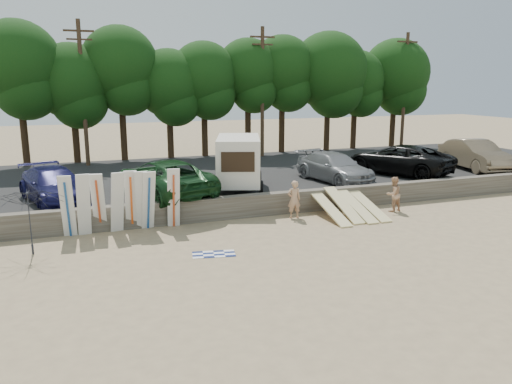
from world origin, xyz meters
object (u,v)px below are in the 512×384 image
Objects in this scene: car_3 at (399,159)px; beach_umbrella at (28,222)px; car_1 at (164,178)px; box_trailer at (238,160)px; cooler at (363,206)px; car_4 at (475,155)px; beachgoer_a at (294,199)px; car_2 at (335,167)px; beachgoer_b at (393,194)px; car_0 at (54,185)px.

beach_umbrella is at bearing -8.23° from car_3.
car_1 is at bearing -20.08° from car_3.
car_3 is at bearing 23.52° from box_trailer.
cooler is at bearing 145.41° from car_1.
car_4 is (19.13, 0.78, 0.05)m from car_1.
car_3 reaches higher than beachgoer_a.
beachgoer_a is 4.47× the size of cooler.
car_4 is at bearing -6.90° from car_2.
car_1 is 9.53m from cooler.
beachgoer_b is (4.84, -0.53, -0.03)m from beachgoer_a.
beachgoer_a is at bearing 130.92° from car_1.
car_0 is at bearing 81.47° from beach_umbrella.
car_2 is 0.95× the size of car_4.
beach_umbrella is (-14.48, -1.58, 1.02)m from cooler.
beachgoer_a is at bearing -37.36° from car_0.
car_2 is at bearing 18.77° from beach_umbrella.
car_3 is (13.84, 1.12, -0.00)m from car_1.
car_3 reaches higher than beachgoer_b.
beach_umbrella is (-19.40, -5.73, -0.38)m from car_3.
cooler is at bearing -104.18° from car_2.
car_0 is 0.86× the size of car_1.
beach_umbrella is at bearing -170.26° from car_2.
beach_umbrella reaches higher than beachgoer_b.
car_4 is (5.28, -0.34, 0.05)m from car_3.
box_trailer reaches higher than beach_umbrella.
car_3 is at bearing -0.31° from car_2.
beachgoer_b is at bearing -32.82° from car_0.
box_trailer is at bearing 168.91° from car_1.
cooler is (13.73, -3.43, -1.31)m from car_0.
box_trailer reaches higher than beachgoer_b.
car_2 is 4.66m from car_3.
car_2 is at bearing -15.97° from car_3.
car_2 is (9.24, 0.41, -0.10)m from car_1.
cooler is (-4.92, -4.15, -1.39)m from car_3.
car_2 is 3.70m from cooler.
beachgoer_b is 15.54m from beach_umbrella.
car_1 is 3.63× the size of beachgoer_a.
cooler is at bearing 6.22° from beach_umbrella.
box_trailer reaches higher than cooler.
beachgoer_b is 1.50m from cooler.
cooler is 0.15× the size of beach_umbrella.
car_4 is 14.62m from beachgoer_a.
car_3 reaches higher than beach_umbrella.
beachgoer_a is at bearing -50.60° from box_trailer.
car_1 is at bearing -28.66° from beachgoer_a.
beachgoer_b is (14.77, -4.29, -0.65)m from car_0.
car_1 is 1.12× the size of car_4.
car_4 is 14.42× the size of cooler.
car_3 reaches higher than car_2.
car_0 reaches higher than car_2.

